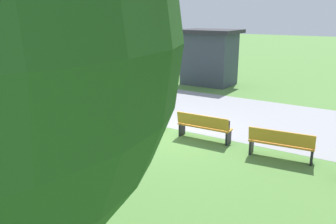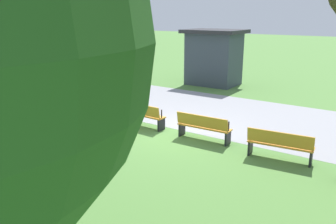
{
  "view_description": "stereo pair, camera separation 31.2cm",
  "coord_description": "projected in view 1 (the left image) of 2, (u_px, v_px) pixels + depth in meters",
  "views": [
    {
      "loc": [
        6.04,
        -9.62,
        3.99
      ],
      "look_at": [
        -0.0,
        -0.26,
        0.8
      ],
      "focal_mm": 36.72,
      "sensor_mm": 36.0,
      "label": 1
    },
    {
      "loc": [
        6.3,
        -9.44,
        3.99
      ],
      "look_at": [
        -0.0,
        -0.26,
        0.8
      ],
      "focal_mm": 36.72,
      "sensor_mm": 36.0,
      "label": 2
    }
  ],
  "objects": [
    {
      "name": "bench_0",
      "position": [
        39.0,
        99.0,
        14.67
      ],
      "size": [
        1.85,
        0.78,
        0.89
      ],
      "rotation": [
        0.0,
        0.0,
        -0.18
      ],
      "color": "orange",
      "rests_on": "ground"
    },
    {
      "name": "ground_plane",
      "position": [
        172.0,
        132.0,
        12.01
      ],
      "size": [
        120.0,
        120.0,
        0.0
      ],
      "primitive_type": "plane",
      "color": "#54843D"
    },
    {
      "name": "bench_3",
      "position": [
        204.0,
        126.0,
        11.15
      ],
      "size": [
        1.81,
        0.54,
        0.89
      ],
      "rotation": [
        0.0,
        0.0,
        0.04
      ],
      "color": "orange",
      "rests_on": "ground"
    },
    {
      "name": "lamp_post",
      "position": [
        87.0,
        38.0,
        14.75
      ],
      "size": [
        0.32,
        0.32,
        4.32
      ],
      "color": "black",
      "rests_on": "ground"
    },
    {
      "name": "person_seated",
      "position": [
        45.0,
        96.0,
        14.58
      ],
      "size": [
        0.39,
        0.56,
        1.2
      ],
      "rotation": [
        0.0,
        0.0,
        -0.18
      ],
      "color": "maroon",
      "rests_on": "ground"
    },
    {
      "name": "kiosk",
      "position": [
        209.0,
        57.0,
        19.84
      ],
      "size": [
        3.26,
        2.62,
        3.14
      ],
      "rotation": [
        0.0,
        0.0,
        0.01
      ],
      "color": "#38424C",
      "rests_on": "ground"
    },
    {
      "name": "bench_1",
      "position": [
        88.0,
        106.0,
        13.65
      ],
      "size": [
        1.83,
        0.66,
        0.89
      ],
      "rotation": [
        0.0,
        0.0,
        -0.11
      ],
      "color": "orange",
      "rests_on": "ground"
    },
    {
      "name": "path_paving",
      "position": [
        212.0,
        111.0,
        14.63
      ],
      "size": [
        27.21,
        5.8,
        0.01
      ],
      "primitive_type": "cube",
      "color": "#939399",
      "rests_on": "ground"
    },
    {
      "name": "bench_4",
      "position": [
        281.0,
        143.0,
        9.68
      ],
      "size": [
        1.83,
        0.66,
        0.89
      ],
      "rotation": [
        0.0,
        0.0,
        0.11
      ],
      "color": "orange",
      "rests_on": "ground"
    },
    {
      "name": "trash_bin",
      "position": [
        17.0,
        94.0,
        16.01
      ],
      "size": [
        0.45,
        0.45,
        0.8
      ],
      "primitive_type": "cylinder",
      "color": "black",
      "rests_on": "ground"
    },
    {
      "name": "bench_2",
      "position": [
        141.0,
        114.0,
        12.47
      ],
      "size": [
        1.81,
        0.54,
        0.89
      ],
      "rotation": [
        0.0,
        0.0,
        -0.04
      ],
      "color": "orange",
      "rests_on": "ground"
    }
  ]
}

